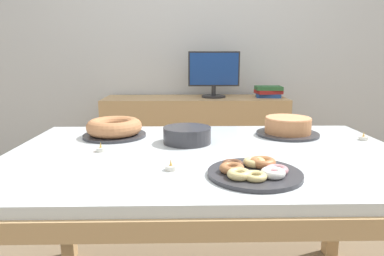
% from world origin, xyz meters
% --- Properties ---
extents(wall_back, '(8.00, 0.10, 2.60)m').
position_xyz_m(wall_back, '(0.00, 1.84, 1.30)').
color(wall_back, silver).
rests_on(wall_back, ground).
extents(dining_table, '(1.62, 1.04, 0.75)m').
position_xyz_m(dining_table, '(0.00, 0.00, 0.66)').
color(dining_table, silver).
rests_on(dining_table, ground).
extents(sideboard, '(1.51, 0.44, 0.78)m').
position_xyz_m(sideboard, '(0.00, 1.54, 0.39)').
color(sideboard, tan).
rests_on(sideboard, ground).
extents(computer_monitor, '(0.42, 0.20, 0.38)m').
position_xyz_m(computer_monitor, '(0.16, 1.54, 0.97)').
color(computer_monitor, '#262628').
rests_on(computer_monitor, sideboard).
extents(book_stack, '(0.22, 0.18, 0.09)m').
position_xyz_m(book_stack, '(0.62, 1.54, 0.83)').
color(book_stack, '#23478C').
rests_on(book_stack, sideboard).
extents(cake_chocolate_round, '(0.30, 0.30, 0.09)m').
position_xyz_m(cake_chocolate_round, '(0.41, 0.28, 0.79)').
color(cake_chocolate_round, '#333338').
rests_on(cake_chocolate_round, dining_table).
extents(cake_golden_bundt, '(0.29, 0.29, 0.08)m').
position_xyz_m(cake_golden_bundt, '(-0.42, 0.27, 0.79)').
color(cake_golden_bundt, '#333338').
rests_on(cake_golden_bundt, dining_table).
extents(pastry_platter, '(0.30, 0.30, 0.04)m').
position_xyz_m(pastry_platter, '(0.13, -0.29, 0.76)').
color(pastry_platter, '#333338').
rests_on(pastry_platter, dining_table).
extents(plate_stack, '(0.21, 0.21, 0.07)m').
position_xyz_m(plate_stack, '(-0.08, 0.14, 0.78)').
color(plate_stack, '#333338').
rests_on(plate_stack, dining_table).
extents(tealight_near_cakes, '(0.04, 0.04, 0.04)m').
position_xyz_m(tealight_near_cakes, '(-0.42, 0.01, 0.76)').
color(tealight_near_cakes, silver).
rests_on(tealight_near_cakes, dining_table).
extents(tealight_right_edge, '(0.04, 0.04, 0.04)m').
position_xyz_m(tealight_right_edge, '(0.72, 0.18, 0.76)').
color(tealight_right_edge, silver).
rests_on(tealight_right_edge, dining_table).
extents(tealight_left_edge, '(0.04, 0.04, 0.04)m').
position_xyz_m(tealight_left_edge, '(-0.14, -0.22, 0.76)').
color(tealight_left_edge, silver).
rests_on(tealight_left_edge, dining_table).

